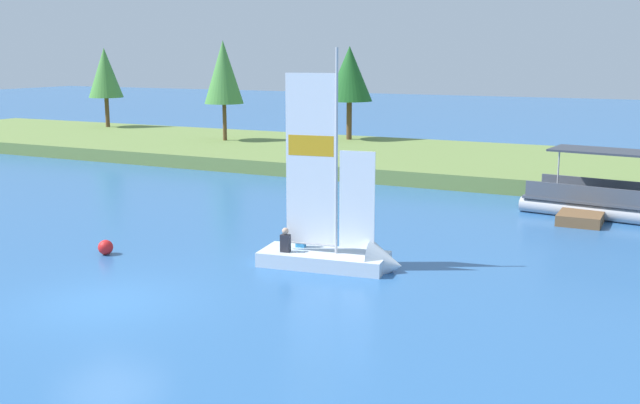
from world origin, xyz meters
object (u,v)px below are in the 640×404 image
Objects in this scene: sailboat at (347,253)px; wooden_dock at (587,208)px; shoreline_tree_left at (105,73)px; channel_buoy at (106,247)px; shoreline_tree_centre at (349,74)px; pontoon_boat at (602,200)px; shoreline_tree_midleft at (223,72)px.

wooden_dock is at bearing 56.64° from sailboat.
shoreline_tree_left reaches higher than channel_buoy.
pontoon_boat is (17.07, -14.07, -4.32)m from shoreline_tree_centre.
pontoon_boat reaches higher than channel_buoy.
shoreline_tree_midleft is 1.06× the size of shoreline_tree_centre.
pontoon_boat is at bearing -22.59° from shoreline_tree_midleft.
shoreline_tree_centre is (7.00, 4.06, -0.13)m from shoreline_tree_midleft.
shoreline_tree_midleft is at bearing 164.86° from pontoon_boat.
wooden_dock is (16.52, -13.79, -4.77)m from shoreline_tree_centre.
shoreline_tree_left is 13.71m from shoreline_tree_midleft.
sailboat is 1.13× the size of pontoon_boat.
shoreline_tree_midleft reaches higher than channel_buoy.
shoreline_tree_midleft is 25.92m from wooden_dock.
shoreline_tree_centre is 12.77× the size of channel_buoy.
channel_buoy is (23.85, -26.69, -4.60)m from shoreline_tree_left.
shoreline_tree_left is at bearing 164.29° from shoreline_tree_midleft.
shoreline_tree_centre is 22.54m from pontoon_boat.
shoreline_tree_midleft reaches higher than pontoon_boat.
shoreline_tree_centre is 1.02× the size of wooden_dock.
sailboat is at bearing -66.12° from shoreline_tree_centre.
shoreline_tree_left is at bearing 159.89° from wooden_dock.
wooden_dock is at bearing -22.48° from shoreline_tree_midleft.
shoreline_tree_left is 1.01× the size of wooden_dock.
wooden_dock is 12.51m from sailboat.
channel_buoy is (-7.44, -1.97, -0.21)m from sailboat.
pontoon_boat is (24.07, -10.01, -4.45)m from shoreline_tree_midleft.
shoreline_tree_centre is at bearing 97.71° from channel_buoy.
pontoon_boat is at bearing 53.80° from sailboat.
shoreline_tree_midleft reaches higher than shoreline_tree_left.
channel_buoy is (-13.41, -12.97, -0.41)m from pontoon_boat.
shoreline_tree_centre is at bearing 0.99° from shoreline_tree_left.
sailboat is (11.10, -25.07, -4.52)m from shoreline_tree_centre.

